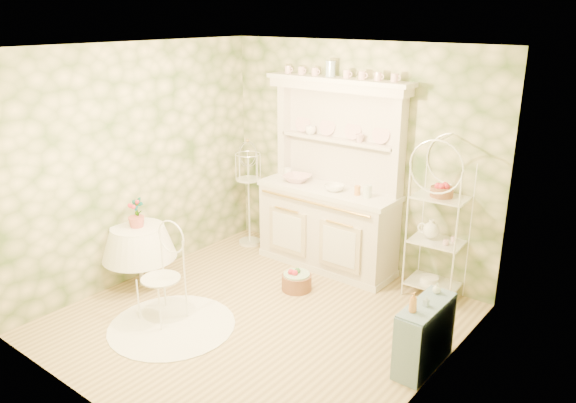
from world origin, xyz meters
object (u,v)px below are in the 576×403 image
Objects in this scene: bakers_rack at (439,218)px; round_table at (140,260)px; kitchen_dresser at (328,177)px; side_shelf at (424,336)px; cafe_chair at (161,282)px; birdcage_stand at (249,192)px; floor_basket at (297,280)px.

round_table is (-2.76, -1.84, -0.62)m from bakers_rack.
kitchen_dresser is 2.37m from side_shelf.
round_table is 0.73× the size of cafe_chair.
bakers_rack reaches higher than side_shelf.
birdcage_stand is (0.16, 1.68, 0.44)m from round_table.
round_table is 0.41× the size of birdcage_stand.
cafe_chair is (-2.45, -0.90, 0.11)m from side_shelf.
kitchen_dresser is 3.79× the size of round_table.
side_shelf is 1.82m from floor_basket.
kitchen_dresser is at bearing 144.59° from side_shelf.
cafe_chair is (0.79, -0.34, 0.11)m from round_table.
kitchen_dresser reaches higher than cafe_chair.
bakers_rack is 2.23× the size of cafe_chair.
side_shelf is 1.99× the size of floor_basket.
kitchen_dresser is 1.55× the size of birdcage_stand.
birdcage_stand reaches higher than side_shelf.
floor_basket is at bearing -81.87° from kitchen_dresser.
bakers_rack reaches higher than round_table.
kitchen_dresser is 3.28× the size of side_shelf.
floor_basket is (0.69, 1.35, -0.30)m from cafe_chair.
bakers_rack is at bearing 33.20° from floor_basket.
round_table is at bearing -145.89° from floor_basket.
side_shelf is at bearing -32.60° from kitchen_dresser.
bakers_rack is 3.05× the size of round_table.
round_table is at bearing -150.13° from bakers_rack.
kitchen_dresser is 1.28m from birdcage_stand.
side_shelf is (0.49, -1.28, -0.62)m from bakers_rack.
bakers_rack is 2.64× the size of side_shelf.
kitchen_dresser reaches higher than bakers_rack.
bakers_rack is at bearing 3.47° from birdcage_stand.
cafe_chair is at bearing -135.78° from bakers_rack.
kitchen_dresser is 1.24× the size of bakers_rack.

